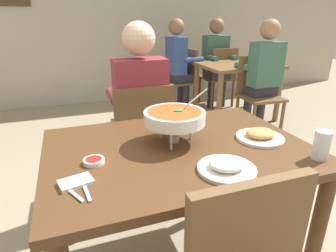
% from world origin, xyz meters
% --- Properties ---
extents(cafe_rear_partition, '(10.00, 0.10, 3.00)m').
position_xyz_m(cafe_rear_partition, '(0.00, 3.57, 1.50)').
color(cafe_rear_partition, '#BCB2A3').
rests_on(cafe_rear_partition, ground_plane).
extents(dining_table_main, '(1.25, 0.89, 0.75)m').
position_xyz_m(dining_table_main, '(0.00, 0.00, 0.64)').
color(dining_table_main, '#51331C').
rests_on(dining_table_main, ground_plane).
extents(chair_diner_main, '(0.44, 0.44, 0.90)m').
position_xyz_m(chair_diner_main, '(-0.00, 0.73, 0.51)').
color(chair_diner_main, brown).
rests_on(chair_diner_main, ground_plane).
extents(diner_main, '(0.40, 0.45, 1.31)m').
position_xyz_m(diner_main, '(0.00, 0.76, 0.75)').
color(diner_main, '#2D2D38').
rests_on(diner_main, ground_plane).
extents(curry_bowl, '(0.33, 0.30, 0.26)m').
position_xyz_m(curry_bowl, '(-0.00, 0.06, 0.88)').
color(curry_bowl, silver).
rests_on(curry_bowl, dining_table_main).
extents(rice_plate, '(0.24, 0.24, 0.06)m').
position_xyz_m(rice_plate, '(0.10, -0.28, 0.77)').
color(rice_plate, white).
rests_on(rice_plate, dining_table_main).
extents(appetizer_plate, '(0.24, 0.24, 0.06)m').
position_xyz_m(appetizer_plate, '(0.42, -0.06, 0.77)').
color(appetizer_plate, white).
rests_on(appetizer_plate, dining_table_main).
extents(sauce_dish, '(0.09, 0.09, 0.02)m').
position_xyz_m(sauce_dish, '(-0.40, -0.04, 0.76)').
color(sauce_dish, white).
rests_on(sauce_dish, dining_table_main).
extents(napkin_folded, '(0.14, 0.11, 0.02)m').
position_xyz_m(napkin_folded, '(-0.48, -0.18, 0.75)').
color(napkin_folded, white).
rests_on(napkin_folded, dining_table_main).
extents(fork_utensil, '(0.09, 0.16, 0.01)m').
position_xyz_m(fork_utensil, '(-0.50, -0.23, 0.75)').
color(fork_utensil, silver).
rests_on(fork_utensil, dining_table_main).
extents(spoon_utensil, '(0.03, 0.17, 0.01)m').
position_xyz_m(spoon_utensil, '(-0.45, -0.23, 0.75)').
color(spoon_utensil, silver).
rests_on(spoon_utensil, dining_table_main).
extents(drink_glass, '(0.07, 0.07, 0.13)m').
position_xyz_m(drink_glass, '(0.54, -0.33, 0.81)').
color(drink_glass, silver).
rests_on(drink_glass, dining_table_main).
extents(dining_table_far, '(1.00, 0.80, 0.75)m').
position_xyz_m(dining_table_far, '(1.69, 2.11, 0.61)').
color(dining_table_far, brown).
rests_on(dining_table_far, ground_plane).
extents(chair_bg_left, '(0.49, 0.49, 0.90)m').
position_xyz_m(chair_bg_left, '(1.12, 2.66, 0.51)').
color(chair_bg_left, brown).
rests_on(chair_bg_left, ground_plane).
extents(chair_bg_middle, '(0.47, 0.47, 0.90)m').
position_xyz_m(chair_bg_middle, '(1.66, 1.62, 0.51)').
color(chair_bg_middle, brown).
rests_on(chair_bg_middle, ground_plane).
extents(chair_bg_right, '(0.46, 0.46, 0.90)m').
position_xyz_m(chair_bg_right, '(1.73, 2.63, 0.51)').
color(chair_bg_right, brown).
rests_on(chair_bg_right, ground_plane).
extents(patron_bg_left, '(0.45, 0.40, 1.31)m').
position_xyz_m(patron_bg_left, '(1.04, 2.63, 0.75)').
color(patron_bg_left, '#2D2D38').
rests_on(patron_bg_left, ground_plane).
extents(patron_bg_middle, '(0.40, 0.45, 1.31)m').
position_xyz_m(patron_bg_middle, '(1.69, 1.59, 0.75)').
color(patron_bg_middle, '#2D2D38').
rests_on(patron_bg_middle, ground_plane).
extents(patron_bg_right, '(0.40, 0.45, 1.31)m').
position_xyz_m(patron_bg_right, '(1.67, 2.68, 0.75)').
color(patron_bg_right, '#2D2D38').
rests_on(patron_bg_right, ground_plane).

